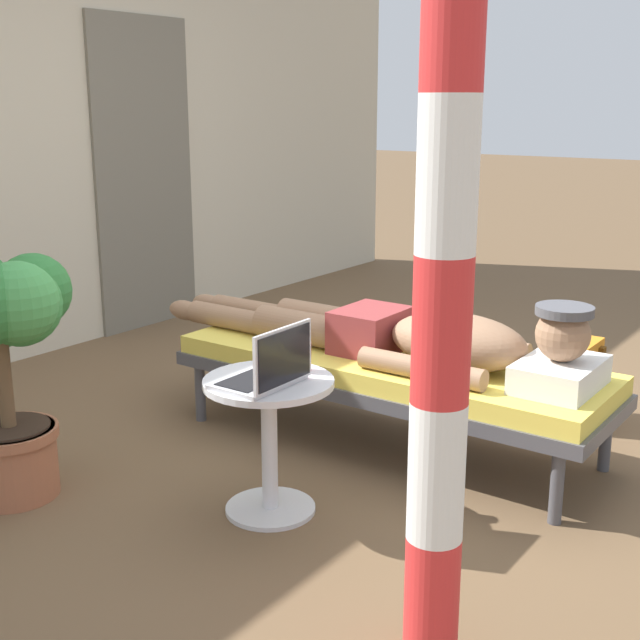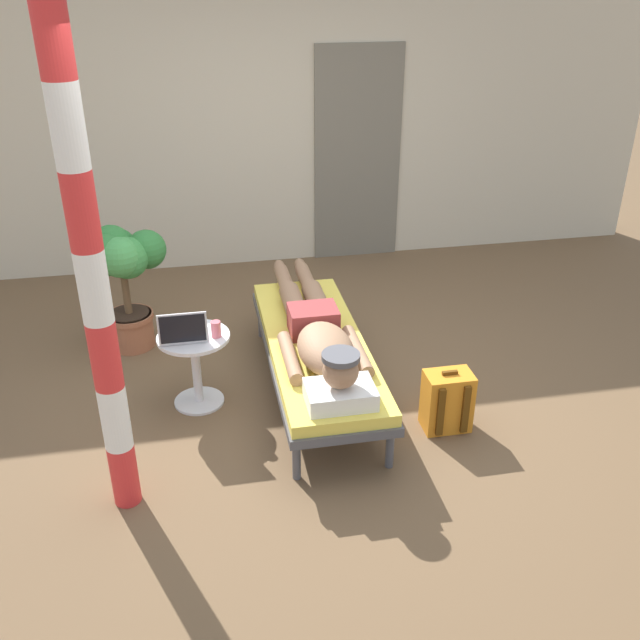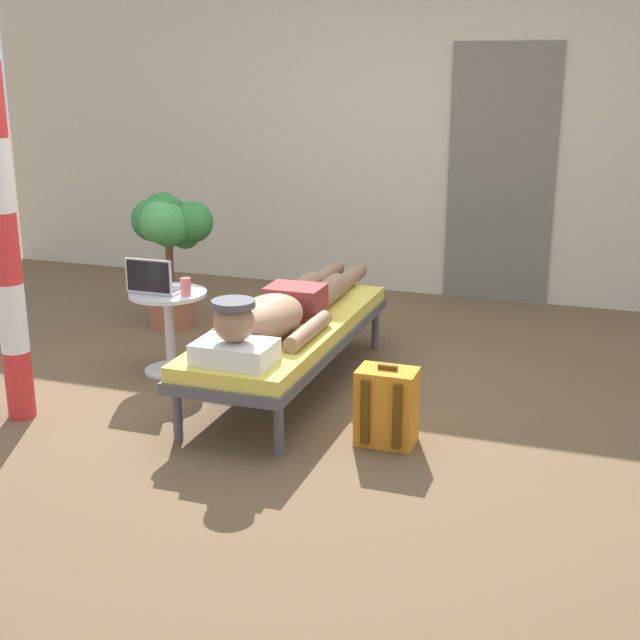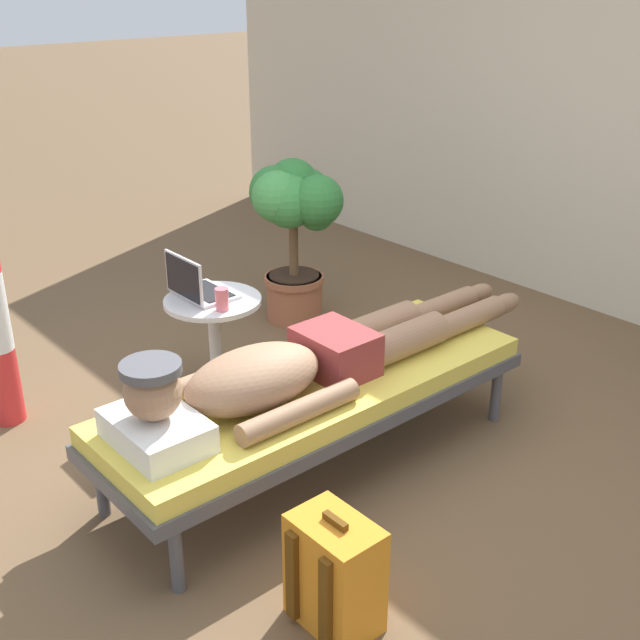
# 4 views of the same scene
# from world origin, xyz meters

# --- Properties ---
(ground_plane) EXTENTS (40.00, 40.00, 0.00)m
(ground_plane) POSITION_xyz_m (0.00, 0.00, 0.00)
(ground_plane) COLOR brown
(house_wall_back) EXTENTS (7.60, 0.20, 2.70)m
(house_wall_back) POSITION_xyz_m (-0.04, 2.54, 1.35)
(house_wall_back) COLOR beige
(house_wall_back) RESTS_ON ground
(house_door_panel) EXTENTS (0.84, 0.03, 2.04)m
(house_door_panel) POSITION_xyz_m (0.82, 2.43, 1.02)
(house_door_panel) COLOR #6D6759
(house_door_panel) RESTS_ON ground
(lounge_chair) EXTENTS (0.66, 1.97, 0.42)m
(lounge_chair) POSITION_xyz_m (-0.04, -0.01, 0.35)
(lounge_chair) COLOR #4C4C51
(lounge_chair) RESTS_ON ground
(person_reclining) EXTENTS (0.53, 2.17, 0.33)m
(person_reclining) POSITION_xyz_m (-0.04, -0.10, 0.52)
(person_reclining) COLOR white
(person_reclining) RESTS_ON lounge_chair
(side_table) EXTENTS (0.48, 0.48, 0.52)m
(side_table) POSITION_xyz_m (-0.86, 0.02, 0.36)
(side_table) COLOR silver
(side_table) RESTS_ON ground
(laptop) EXTENTS (0.31, 0.24, 0.23)m
(laptop) POSITION_xyz_m (-0.92, -0.04, 0.58)
(laptop) COLOR silver
(laptop) RESTS_ON side_table
(drink_glass) EXTENTS (0.06, 0.06, 0.11)m
(drink_glass) POSITION_xyz_m (-0.71, -0.03, 0.58)
(drink_glass) COLOR #D86672
(drink_glass) RESTS_ON side_table
(backpack) EXTENTS (0.30, 0.26, 0.42)m
(backpack) POSITION_xyz_m (0.71, -0.57, 0.20)
(backpack) COLOR orange
(backpack) RESTS_ON ground
(potted_plant) EXTENTS (0.57, 0.51, 0.98)m
(potted_plant) POSITION_xyz_m (-1.32, 0.90, 0.67)
(potted_plant) COLOR #9E5B3D
(potted_plant) RESTS_ON ground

